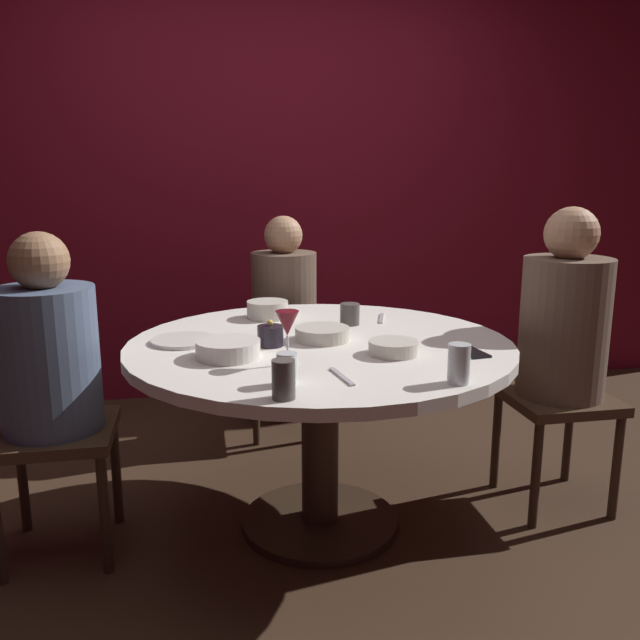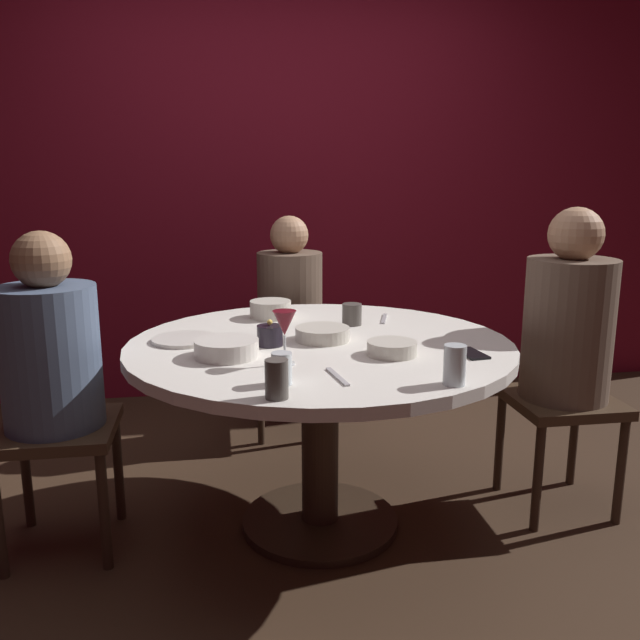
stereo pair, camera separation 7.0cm
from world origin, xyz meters
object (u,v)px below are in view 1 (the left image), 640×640
seated_diner_right (564,327)px  candle_holder (270,336)px  cell_phone (472,352)px  bowl_salad_center (228,349)px  cup_center_front (350,314)px  dinner_plate (184,340)px  bowl_serving_large (268,309)px  cup_near_candle (284,379)px  dining_table (320,379)px  cup_by_right_diner (287,369)px  bowl_small_white (322,334)px  seated_diner_left (49,361)px  cup_by_left_diner (459,364)px  wine_glass (287,326)px  bowl_sauce_side (393,348)px  seated_diner_back (284,300)px

seated_diner_right → candle_holder: 1.16m
cell_phone → bowl_salad_center: bearing=165.3°
cup_center_front → bowl_salad_center: bearing=-141.9°
seated_diner_right → dinner_plate: (-1.46, 0.08, -0.00)m
cell_phone → bowl_serving_large: (-0.62, 0.69, 0.03)m
bowl_serving_large → cup_near_candle: (-0.07, -1.03, 0.02)m
seated_diner_right → bowl_serving_large: seated_diner_right is taller
bowl_salad_center → cup_near_candle: bearing=-73.8°
bowl_salad_center → cup_center_front: 0.65m
seated_diner_right → dinner_plate: size_ratio=5.12×
dining_table → bowl_salad_center: size_ratio=6.54×
bowl_serving_large → cup_center_front: size_ratio=2.01×
dining_table → cup_by_right_diner: size_ratio=14.79×
dinner_plate → cup_by_right_diner: size_ratio=2.50×
dinner_plate → cell_phone: 1.02m
bowl_small_white → cup_center_front: cup_center_front is taller
dining_table → candle_holder: size_ratio=14.77×
seated_diner_left → dinner_plate: (0.45, 0.08, 0.03)m
bowl_salad_center → cup_by_left_diner: (0.65, -0.40, 0.03)m
cup_center_front → cup_near_candle: bearing=-114.5°
cell_phone → cup_near_candle: 0.77m
cup_near_candle → cup_center_front: 0.92m
seated_diner_right → cup_by_right_diner: 1.25m
candle_holder → bowl_serving_large: (0.04, 0.46, -0.00)m
dining_table → wine_glass: bearing=-119.9°
cup_near_candle → bowl_sauce_side: bearing=41.4°
seated_diner_left → cup_near_candle: 0.94m
candle_holder → cup_near_candle: bearing=-92.8°
seated_diner_back → cup_near_candle: (-0.21, -1.58, 0.09)m
seated_diner_right → cup_by_right_diner: size_ratio=12.79×
dining_table → cup_by_right_diner: bearing=-111.6°
candle_holder → bowl_small_white: size_ratio=0.47×
bowl_serving_large → cup_center_front: bearing=-30.9°
dining_table → seated_diner_right: seated_diner_right is taller
bowl_salad_center → bowl_small_white: size_ratio=1.07×
bowl_salad_center → cup_by_right_diner: (0.15, -0.32, 0.02)m
bowl_salad_center → cup_by_left_diner: 0.76m
dining_table → cup_by_left_diner: (0.31, -0.55, 0.20)m
cup_by_left_diner → cup_near_candle: bearing=-175.9°
cup_center_front → cup_by_right_diner: bearing=-116.4°
cup_by_right_diner → bowl_small_white: bearing=67.8°
dining_table → cup_center_front: 0.35m
seated_diner_back → bowl_sauce_side: bearing=9.9°
dinner_plate → seated_diner_left: bearing=-170.1°
candle_holder → cup_by_left_diner: cup_by_left_diner is taller
dining_table → cup_near_candle: cup_near_candle is taller
seated_diner_left → cup_center_front: (1.11, 0.25, 0.07)m
wine_glass → cup_near_candle: wine_glass is taller
bowl_serving_large → bowl_salad_center: size_ratio=0.81×
dining_table → candle_holder: 0.26m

